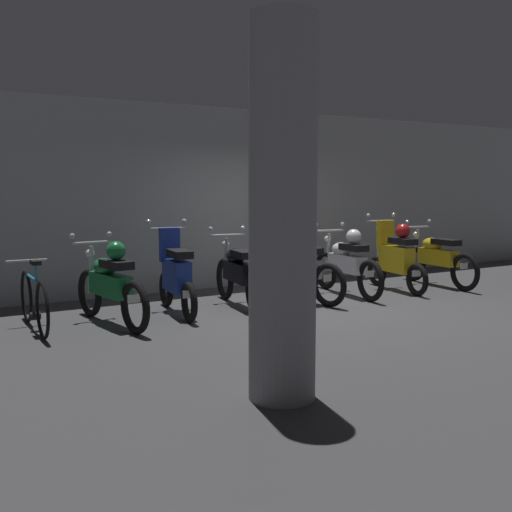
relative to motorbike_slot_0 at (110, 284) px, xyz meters
The scene contains 11 objects.
ground_plane 3.06m from the motorbike_slot_0, ahead, with size 80.00×80.00×0.00m, color #424244.
back_wall 3.76m from the motorbike_slot_0, 34.63° to the left, with size 16.00×0.30×3.10m, color #9EA0A3.
motorbike_slot_0 is the anchor object (origin of this frame).
motorbike_slot_1 1.02m from the motorbike_slot_0, 11.97° to the left, with size 0.59×1.68×1.29m.
motorbike_slot_2 2.00m from the motorbike_slot_0, ahead, with size 0.58×1.94×1.15m.
motorbike_slot_3 2.97m from the motorbike_slot_0, ahead, with size 0.62×1.93×1.15m.
motorbike_slot_4 3.97m from the motorbike_slot_0, ahead, with size 0.59×1.95×1.15m.
motorbike_slot_5 4.96m from the motorbike_slot_0, ahead, with size 0.58×1.67×1.29m.
motorbike_slot_6 5.95m from the motorbike_slot_0, ahead, with size 0.59×1.95×1.15m.
bicycle 0.93m from the motorbike_slot_0, 168.70° to the left, with size 0.50×1.73×0.89m.
support_pillar 3.59m from the motorbike_slot_0, 84.24° to the right, with size 0.56×0.56×3.10m, color gray.
Camera 1 is at (-5.40, -7.13, 1.76)m, focal length 43.49 mm.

